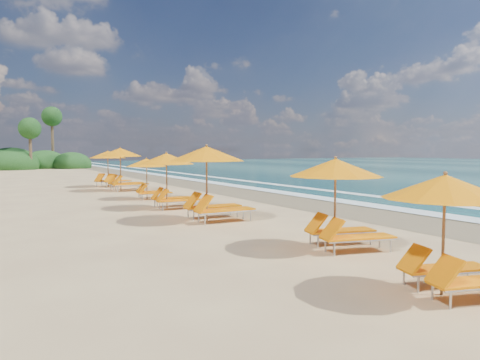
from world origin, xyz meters
The scene contains 10 objects.
ground centered at (0.00, 0.00, 0.00)m, with size 160.00×160.00×0.00m, color tan.
wet_sand centered at (4.00, 0.00, 0.01)m, with size 4.00×160.00×0.01m, color olive.
surf_foam centered at (6.70, 0.00, 0.03)m, with size 4.00×160.00×0.01m.
station_1 centered at (-2.14, -10.50, 1.15)m, with size 2.62×2.56×2.06m.
station_2 centered at (-1.33, -7.09, 1.26)m, with size 2.82×2.74×2.26m.
station_3 centered at (-2.13, -1.74, 1.45)m, with size 2.88×2.69×2.60m.
station_4 centered at (-2.18, 1.90, 1.31)m, with size 2.69×2.53×2.33m.
station_5 centered at (-1.82, 5.59, 1.14)m, with size 2.40×2.28×2.04m.
station_6 centered at (-1.73, 10.51, 1.45)m, with size 2.77×2.55×2.59m.
station_7 centered at (-1.72, 13.76, 1.34)m, with size 3.19×3.19×2.40m.
Camera 1 is at (-8.72, -14.77, 2.40)m, focal length 32.28 mm.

